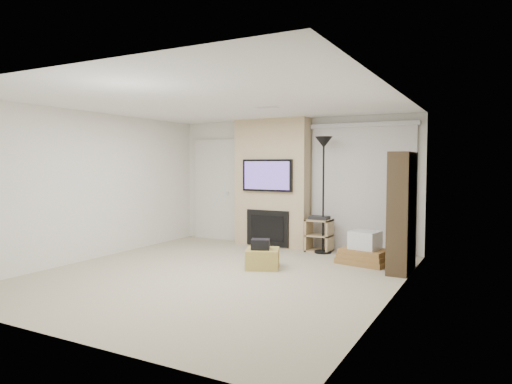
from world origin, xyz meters
The scene contains 16 objects.
floor centered at (0.00, 0.00, 0.00)m, with size 5.00×5.50×0.00m, color #B7AB8C.
ceiling centered at (0.00, 0.00, 2.50)m, with size 5.00×5.50×0.00m, color white.
wall_back centered at (0.00, 2.75, 1.25)m, with size 5.00×2.50×0.00m, color white.
wall_front centered at (0.00, -2.75, 1.25)m, with size 5.00×2.50×0.00m, color white.
wall_left centered at (-2.50, 0.00, 1.25)m, with size 5.50×2.50×0.00m, color white.
wall_right centered at (2.50, 0.00, 1.25)m, with size 5.50×2.50×0.00m, color white.
hvac_vent centered at (0.40, 0.80, 2.50)m, with size 0.35×0.18×0.01m, color silver.
ottoman centered at (0.39, 0.69, 0.15)m, with size 0.50×0.50×0.30m, color #B09847.
black_bag centered at (0.37, 0.65, 0.38)m, with size 0.28×0.22×0.16m, color black.
fireplace_wall centered at (-0.35, 2.54, 1.24)m, with size 1.50×0.47×2.50m.
entry_door centered at (-1.80, 2.71, 1.05)m, with size 1.02×0.11×2.14m.
vertical_blinds centered at (1.40, 2.70, 1.27)m, with size 1.98×0.10×2.37m.
floor_lamp centered at (0.80, 2.28, 1.66)m, with size 0.31×0.31×2.11m.
av_stand centered at (0.70, 2.38, 0.35)m, with size 0.45×0.38×0.66m.
box_stack centered at (1.71, 1.75, 0.20)m, with size 0.90×0.75×0.53m.
bookshelf centered at (2.34, 1.46, 0.90)m, with size 0.30×0.80×1.80m.
Camera 1 is at (3.60, -5.56, 1.63)m, focal length 32.00 mm.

